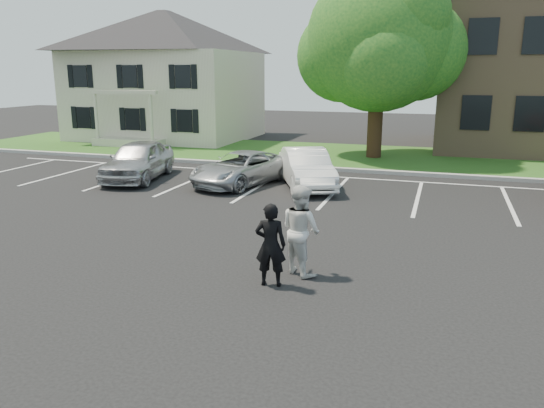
# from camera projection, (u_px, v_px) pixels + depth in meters

# --- Properties ---
(ground_plane) EXTENTS (90.00, 90.00, 0.00)m
(ground_plane) POSITION_uv_depth(u_px,v_px,m) (257.00, 273.00, 11.00)
(ground_plane) COLOR black
(ground_plane) RESTS_ON ground
(curb) EXTENTS (40.00, 0.30, 0.15)m
(curb) POSITION_uv_depth(u_px,v_px,m) (354.00, 170.00, 22.05)
(curb) COLOR gray
(curb) RESTS_ON ground
(grass_strip) EXTENTS (44.00, 8.00, 0.08)m
(grass_strip) POSITION_uv_depth(u_px,v_px,m) (367.00, 157.00, 25.75)
(grass_strip) COLOR #2E4D17
(grass_strip) RESTS_ON ground
(stall_lines) EXTENTS (34.00, 5.36, 0.01)m
(stall_lines) POSITION_uv_depth(u_px,v_px,m) (379.00, 189.00, 18.84)
(stall_lines) COLOR silver
(stall_lines) RESTS_ON ground
(house) EXTENTS (10.30, 9.22, 7.60)m
(house) POSITION_uv_depth(u_px,v_px,m) (166.00, 75.00, 32.39)
(house) COLOR #BFB79C
(house) RESTS_ON ground
(tree) EXTENTS (7.80, 7.20, 8.80)m
(tree) POSITION_uv_depth(u_px,v_px,m) (381.00, 43.00, 24.25)
(tree) COLOR black
(tree) RESTS_ON ground
(man_black_suit) EXTENTS (0.66, 0.49, 1.66)m
(man_black_suit) POSITION_uv_depth(u_px,v_px,m) (271.00, 245.00, 10.21)
(man_black_suit) COLOR black
(man_black_suit) RESTS_ON ground
(man_white_shirt) EXTENTS (1.15, 1.10, 1.87)m
(man_white_shirt) POSITION_uv_depth(u_px,v_px,m) (301.00, 230.00, 10.82)
(man_white_shirt) COLOR silver
(man_white_shirt) RESTS_ON ground
(car_silver_west) EXTENTS (2.58, 4.68, 1.51)m
(car_silver_west) POSITION_uv_depth(u_px,v_px,m) (138.00, 160.00, 20.41)
(car_silver_west) COLOR #ABACB0
(car_silver_west) RESTS_ON ground
(car_silver_minivan) EXTENTS (3.23, 4.73, 1.20)m
(car_silver_minivan) POSITION_uv_depth(u_px,v_px,m) (241.00, 168.00, 19.50)
(car_silver_minivan) COLOR #A4A7AB
(car_silver_minivan) RESTS_ON ground
(car_white_sedan) EXTENTS (3.10, 4.41, 1.38)m
(car_white_sedan) POSITION_uv_depth(u_px,v_px,m) (306.00, 168.00, 19.03)
(car_white_sedan) COLOR white
(car_white_sedan) RESTS_ON ground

